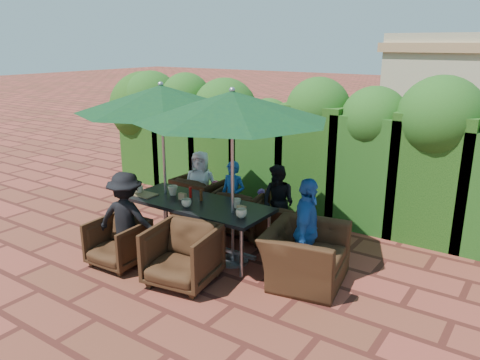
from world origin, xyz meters
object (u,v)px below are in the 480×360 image
Objects in this scene: umbrella_left at (161,98)px; chair_far_right at (279,221)px; chair_far_left at (203,195)px; chair_near_left at (118,240)px; dining_table at (198,207)px; umbrella_right at (232,106)px; chair_far_mid at (241,208)px; chair_near_right at (182,253)px; chair_end_right at (305,247)px.

umbrella_left is 2.56m from chair_far_right.
chair_far_left reaches higher than chair_far_right.
chair_far_left is at bearing 91.50° from chair_near_left.
chair_far_right is 2.42m from chair_near_left.
dining_table is 1.68m from umbrella_right.
chair_far_right is at bearing 78.24° from umbrella_right.
chair_far_left is at bearing -21.38° from chair_far_right.
chair_far_right is at bearing 164.53° from chair_far_mid.
umbrella_left is 3.50× the size of chair_near_left.
chair_near_right is (0.37, -1.87, 0.02)m from chair_far_mid.
umbrella_right is (0.67, -0.06, 1.54)m from dining_table.
umbrella_right reaches higher than chair_near_right.
chair_end_right reaches higher than chair_far_right.
umbrella_left reaches higher than dining_table.
dining_table is at bearing 80.34° from chair_end_right.
chair_far_left is 2.73m from chair_end_right.
chair_far_right is (1.64, -0.16, -0.06)m from chair_far_left.
chair_end_right is (1.08, 0.09, -1.73)m from umbrella_right.
umbrella_left is at bearing 37.70° from chair_far_mid.
chair_near_right is (1.18, -0.97, -1.79)m from umbrella_left.
chair_far_mid reaches higher than chair_far_right.
chair_far_left reaches higher than chair_far_mid.
chair_end_right is (2.53, -1.03, 0.06)m from chair_far_left.
chair_far_mid reaches higher than dining_table.
chair_near_left is (-0.72, -1.99, -0.04)m from chair_far_mid.
chair_far_right is 1.01× the size of chair_near_left.
chair_end_right is at bearing 20.92° from chair_near_left.
umbrella_right is 2.04m from chair_end_right.
umbrella_right is at bearing 67.79° from chair_near_right.
chair_far_right is 0.66× the size of chair_end_right.
dining_table is 1.33m from chair_far_left.
dining_table is 1.01m from chair_far_mid.
umbrella_right is at bearing 33.93° from chair_near_left.
dining_table is 1.69m from umbrella_left.
chair_far_right is (1.57, 0.83, -1.85)m from umbrella_left.
chair_near_left is at bearing 59.72° from chair_far_mid.
chair_near_right is (-0.39, -1.81, 0.06)m from chair_far_right.
chair_near_left is 1.10m from chair_near_right.
umbrella_right is 2.56m from chair_far_left.
chair_end_right is at bearing 26.69° from chair_near_right.
chair_far_left is 0.77× the size of chair_end_right.
chair_near_right is at bearing -102.46° from umbrella_right.
chair_far_left is 2.33m from chair_near_right.
chair_near_left is at bearing 36.64° from chair_far_right.
chair_far_right is at bearing 28.03° from umbrella_left.
chair_near_right is at bearing -39.43° from umbrella_left.
umbrella_right is 2.16m from chair_far_mid.
chair_far_left is at bearing 57.29° from chair_end_right.
umbrella_right is 3.06× the size of chair_near_right.
dining_table reaches higher than chair_near_left.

